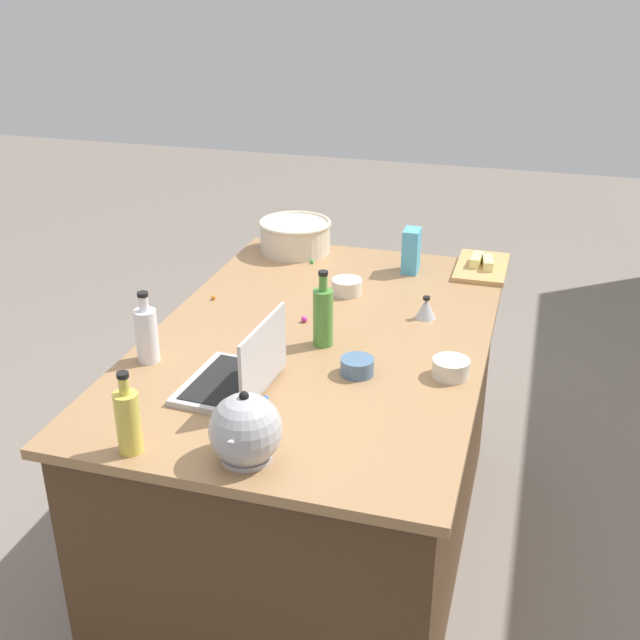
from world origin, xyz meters
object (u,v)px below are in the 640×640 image
object	(u,v)px
kettle	(245,430)
candy_bag	(411,251)
bottle_vinegar	(147,334)
ramekin_medium	(357,366)
cutting_board	(482,267)
butter_stick_right	(488,263)
bottle_olive	(323,316)
kitchen_timer	(426,308)
bottle_oil	(128,420)
butter_stick_left	(477,260)
ramekin_wide	(451,368)
laptop	(239,374)
mixing_bowl_large	(295,235)
ramekin_small	(348,287)

from	to	relation	value
kettle	candy_bag	world-z (taller)	kettle
bottle_vinegar	ramekin_medium	xyz separation A→B (m)	(-0.09, 0.62, -0.06)
cutting_board	butter_stick_right	bearing A→B (deg)	52.95
bottle_olive	ramekin_medium	distance (m)	0.23
bottle_vinegar	cutting_board	distance (m)	1.38
butter_stick_right	kitchen_timer	size ratio (longest dim) A/B	1.43
bottle_oil	bottle_olive	world-z (taller)	bottle_olive
bottle_vinegar	butter_stick_left	bearing A→B (deg)	140.44
bottle_vinegar	butter_stick_left	distance (m)	1.36
butter_stick_right	ramekin_wide	distance (m)	0.88
kettle	bottle_vinegar	bearing A→B (deg)	-130.20
laptop	butter_stick_left	size ratio (longest dim) A/B	2.94
bottle_oil	ramekin_medium	xyz separation A→B (m)	(-0.54, 0.44, -0.06)
bottle_vinegar	bottle_oil	distance (m)	0.48
ramekin_medium	candy_bag	world-z (taller)	candy_bag
mixing_bowl_large	butter_stick_left	xyz separation A→B (m)	(-0.01, 0.74, -0.03)
candy_bag	ramekin_small	bearing A→B (deg)	-32.19
laptop	butter_stick_left	world-z (taller)	laptop
mixing_bowl_large	kitchen_timer	bearing A→B (deg)	51.14
bottle_vinegar	candy_bag	xyz separation A→B (m)	(-0.95, 0.63, -0.00)
mixing_bowl_large	kettle	xyz separation A→B (m)	(1.44, 0.34, 0.01)
bottle_oil	butter_stick_left	xyz separation A→B (m)	(-1.49, 0.69, -0.05)
bottle_olive	kettle	distance (m)	0.65
mixing_bowl_large	ramekin_wide	bearing A→B (deg)	40.54
kettle	butter_stick_left	distance (m)	1.50
bottle_olive	candy_bag	xyz separation A→B (m)	(-0.70, 0.15, -0.01)
bottle_oil	cutting_board	bearing A→B (deg)	154.58
bottle_oil	laptop	bearing A→B (deg)	158.00
kitchen_timer	butter_stick_right	bearing A→B (deg)	161.95
bottle_vinegar	bottle_olive	size ratio (longest dim) A/B	0.91
ramekin_small	butter_stick_right	bearing A→B (deg)	128.21
ramekin_small	bottle_oil	bearing A→B (deg)	-13.59
ramekin_wide	kettle	bearing A→B (deg)	-37.59
butter_stick_right	ramekin_medium	distance (m)	0.98
bottle_oil	kettle	world-z (taller)	bottle_oil
mixing_bowl_large	butter_stick_left	size ratio (longest dim) A/B	2.70
cutting_board	bottle_oil	bearing A→B (deg)	-25.42
kettle	cutting_board	xyz separation A→B (m)	(-1.44, 0.42, -0.07)
butter_stick_left	bottle_oil	bearing A→B (deg)	-24.66
butter_stick_left	butter_stick_right	world-z (taller)	same
bottle_vinegar	butter_stick_right	bearing A→B (deg)	138.45
mixing_bowl_large	bottle_olive	world-z (taller)	bottle_olive
bottle_vinegar	kettle	bearing A→B (deg)	49.80
bottle_oil	butter_stick_left	world-z (taller)	bottle_oil
kitchen_timer	bottle_oil	bearing A→B (deg)	-30.15
bottle_vinegar	ramekin_small	bearing A→B (deg)	145.95
ramekin_wide	butter_stick_left	bearing A→B (deg)	-178.65
bottle_olive	candy_bag	distance (m)	0.71
mixing_bowl_large	bottle_vinegar	distance (m)	1.05
mixing_bowl_large	kitchen_timer	world-z (taller)	mixing_bowl_large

